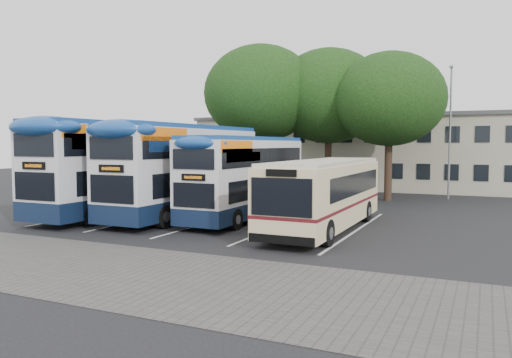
{
  "coord_description": "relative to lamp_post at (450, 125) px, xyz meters",
  "views": [
    {
      "loc": [
        8.34,
        -16.55,
        3.77
      ],
      "look_at": [
        -1.65,
        5.0,
        2.11
      ],
      "focal_mm": 35.0,
      "sensor_mm": 36.0,
      "label": 1
    }
  ],
  "objects": [
    {
      "name": "ground",
      "position": [
        -6.0,
        -19.97,
        -5.08
      ],
      "size": [
        120.0,
        120.0,
        0.0
      ],
      "primitive_type": "plane",
      "color": "black",
      "rests_on": "ground"
    },
    {
      "name": "paving_strip",
      "position": [
        -8.0,
        -24.97,
        -5.08
      ],
      "size": [
        40.0,
        6.0,
        0.01
      ],
      "primitive_type": "cube",
      "color": "#595654",
      "rests_on": "ground"
    },
    {
      "name": "bay_lines",
      "position": [
        -9.75,
        -14.97,
        -5.08
      ],
      "size": [
        14.12,
        11.0,
        0.01
      ],
      "color": "silver",
      "rests_on": "ground"
    },
    {
      "name": "depot_building",
      "position": [
        -6.0,
        7.02,
        -1.93
      ],
      "size": [
        32.4,
        8.4,
        6.2
      ],
      "color": "#AEA88C",
      "rests_on": "ground"
    },
    {
      "name": "lamp_post",
      "position": [
        0.0,
        0.0,
        0.0
      ],
      "size": [
        0.25,
        1.05,
        9.06
      ],
      "color": "gray",
      "rests_on": "ground"
    },
    {
      "name": "tree_left",
      "position": [
        -12.77,
        -3.1,
        2.37
      ],
      "size": [
        8.28,
        8.28,
        10.99
      ],
      "color": "black",
      "rests_on": "ground"
    },
    {
      "name": "tree_mid",
      "position": [
        -8.26,
        -1.04,
        2.18
      ],
      "size": [
        8.1,
        8.1,
        10.72
      ],
      "color": "black",
      "rests_on": "ground"
    },
    {
      "name": "tree_right",
      "position": [
        -3.64,
        -2.57,
        1.66
      ],
      "size": [
        7.34,
        7.34,
        9.89
      ],
      "color": "black",
      "rests_on": "ground"
    },
    {
      "name": "bus_dd_left",
      "position": [
        -15.42,
        -15.11,
        -2.38
      ],
      "size": [
        2.86,
        11.79,
        4.92
      ],
      "color": "#0F1E3A",
      "rests_on": "ground"
    },
    {
      "name": "bus_dd_mid",
      "position": [
        -11.93,
        -14.42,
        -2.46
      ],
      "size": [
        2.77,
        11.41,
        4.76
      ],
      "color": "#0F1E3A",
      "rests_on": "ground"
    },
    {
      "name": "bus_dd_right",
      "position": [
        -8.7,
        -13.89,
        -2.8
      ],
      "size": [
        2.41,
        9.96,
        4.15
      ],
      "color": "#0F1E3A",
      "rests_on": "ground"
    },
    {
      "name": "bus_single",
      "position": [
        -4.07,
        -15.4,
        -3.34
      ],
      "size": [
        2.62,
        10.3,
        3.07
      ],
      "color": "beige",
      "rests_on": "ground"
    }
  ]
}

